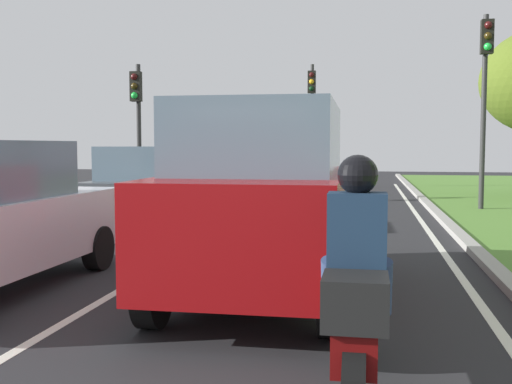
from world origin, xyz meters
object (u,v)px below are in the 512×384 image
(car_hatchback_far, at_px, (147,189))
(traffic_light_overhead_left, at_px, (137,109))
(traffic_light_far_median, at_px, (312,105))
(car_suv_ahead, at_px, (264,199))
(traffic_light_near_right, at_px, (485,78))
(motorcycle, at_px, (356,324))
(rider_person, at_px, (357,234))

(car_hatchback_far, distance_m, traffic_light_overhead_left, 6.25)
(traffic_light_overhead_left, height_order, traffic_light_far_median, traffic_light_far_median)
(car_suv_ahead, xyz_separation_m, traffic_light_overhead_left, (-5.74, 10.62, 1.73))
(traffic_light_near_right, bearing_deg, car_suv_ahead, -112.75)
(motorcycle, distance_m, traffic_light_far_median, 21.35)
(traffic_light_far_median, bearing_deg, motorcycle, -83.99)
(car_hatchback_far, relative_size, rider_person, 3.21)
(car_hatchback_far, distance_m, rider_person, 9.26)
(car_suv_ahead, distance_m, traffic_light_far_median, 18.28)
(traffic_light_near_right, xyz_separation_m, traffic_light_far_median, (-5.38, 7.83, -0.17))
(car_hatchback_far, distance_m, motorcycle, 9.31)
(motorcycle, bearing_deg, traffic_light_overhead_left, 116.70)
(car_hatchback_far, xyz_separation_m, traffic_light_near_right, (7.72, 5.09, 2.74))
(motorcycle, height_order, traffic_light_near_right, traffic_light_near_right)
(car_suv_ahead, xyz_separation_m, rider_person, (1.14, -2.88, 0.02))
(motorcycle, height_order, traffic_light_overhead_left, traffic_light_overhead_left)
(car_suv_ahead, relative_size, motorcycle, 2.38)
(motorcycle, bearing_deg, car_suv_ahead, 111.10)
(motorcycle, relative_size, traffic_light_far_median, 0.37)
(rider_person, bearing_deg, car_hatchback_far, 119.22)
(traffic_light_far_median, bearing_deg, car_hatchback_far, -100.25)
(car_suv_ahead, height_order, traffic_light_overhead_left, traffic_light_overhead_left)
(motorcycle, bearing_deg, rider_person, 90.22)
(motorcycle, bearing_deg, traffic_light_near_right, 76.31)
(rider_person, bearing_deg, motorcycle, -89.78)
(car_hatchback_far, xyz_separation_m, traffic_light_overhead_left, (-2.33, 5.44, 2.02))
(car_suv_ahead, relative_size, traffic_light_far_median, 0.88)
(traffic_light_near_right, bearing_deg, traffic_light_overhead_left, 178.03)
(rider_person, height_order, traffic_light_near_right, traffic_light_near_right)
(rider_person, height_order, traffic_light_overhead_left, traffic_light_overhead_left)
(car_suv_ahead, height_order, traffic_light_far_median, traffic_light_far_median)
(traffic_light_overhead_left, relative_size, traffic_light_far_median, 0.83)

